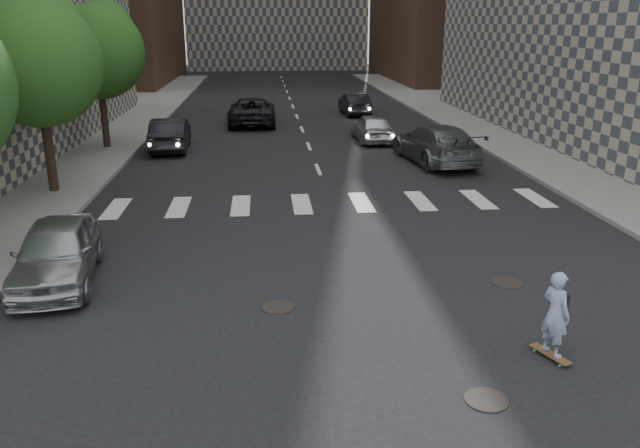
# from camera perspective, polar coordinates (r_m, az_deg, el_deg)

# --- Properties ---
(ground) EXTENTS (160.00, 160.00, 0.00)m
(ground) POSITION_cam_1_polar(r_m,az_deg,el_deg) (12.41, 5.72, -9.62)
(ground) COLOR black
(ground) RESTS_ON ground
(sidewalk_left) EXTENTS (13.00, 80.00, 0.15)m
(sidewalk_left) POSITION_cam_1_polar(r_m,az_deg,el_deg) (33.61, -26.82, 6.38)
(sidewalk_left) COLOR gray
(sidewalk_left) RESTS_ON ground
(sidewalk_right) EXTENTS (13.00, 80.00, 0.15)m
(sidewalk_right) POSITION_cam_1_polar(r_m,az_deg,el_deg) (35.49, 23.09, 7.39)
(sidewalk_right) COLOR gray
(sidewalk_right) RESTS_ON ground
(tree_b) EXTENTS (4.20, 4.20, 6.60)m
(tree_b) POSITION_cam_1_polar(r_m,az_deg,el_deg) (23.10, -24.28, 13.77)
(tree_b) COLOR #382619
(tree_b) RESTS_ON sidewalk_left
(tree_c) EXTENTS (4.20, 4.20, 6.60)m
(tree_c) POSITION_cam_1_polar(r_m,az_deg,el_deg) (30.79, -19.58, 14.98)
(tree_c) COLOR #382619
(tree_c) RESTS_ON sidewalk_left
(manhole_a) EXTENTS (0.70, 0.70, 0.02)m
(manhole_a) POSITION_cam_1_polar(r_m,az_deg,el_deg) (10.63, 14.96, -15.26)
(manhole_a) COLOR black
(manhole_a) RESTS_ON ground
(manhole_b) EXTENTS (0.70, 0.70, 0.02)m
(manhole_b) POSITION_cam_1_polar(r_m,az_deg,el_deg) (13.28, -3.84, -7.58)
(manhole_b) COLOR black
(manhole_b) RESTS_ON ground
(manhole_c) EXTENTS (0.70, 0.70, 0.02)m
(manhole_c) POSITION_cam_1_polar(r_m,az_deg,el_deg) (15.05, 16.75, -5.16)
(manhole_c) COLOR black
(manhole_c) RESTS_ON ground
(skateboarder) EXTENTS (0.57, 0.85, 1.66)m
(skateboarder) POSITION_cam_1_polar(r_m,az_deg,el_deg) (11.76, 20.74, -7.68)
(skateboarder) COLOR brown
(skateboarder) RESTS_ON ground
(silver_sedan) EXTENTS (2.22, 4.38, 1.43)m
(silver_sedan) POSITION_cam_1_polar(r_m,az_deg,el_deg) (15.49, -22.96, -2.40)
(silver_sedan) COLOR #AAABB0
(silver_sedan) RESTS_ON ground
(traffic_car_a) EXTENTS (1.75, 4.60, 1.50)m
(traffic_car_a) POSITION_cam_1_polar(r_m,az_deg,el_deg) (30.18, -13.52, 7.99)
(traffic_car_a) COLOR black
(traffic_car_a) RESTS_ON ground
(traffic_car_b) EXTENTS (2.99, 5.90, 1.64)m
(traffic_car_b) POSITION_cam_1_polar(r_m,az_deg,el_deg) (27.07, 10.52, 7.24)
(traffic_car_b) COLOR #54585C
(traffic_car_b) RESTS_ON ground
(traffic_car_c) EXTENTS (2.66, 5.71, 1.58)m
(traffic_car_c) POSITION_cam_1_polar(r_m,az_deg,el_deg) (37.11, -6.23, 10.24)
(traffic_car_c) COLOR black
(traffic_car_c) RESTS_ON ground
(traffic_car_d) EXTENTS (1.77, 4.14, 1.40)m
(traffic_car_d) POSITION_cam_1_polar(r_m,az_deg,el_deg) (31.67, 4.78, 8.78)
(traffic_car_d) COLOR silver
(traffic_car_d) RESTS_ON ground
(traffic_car_e) EXTENTS (1.68, 4.24, 1.37)m
(traffic_car_e) POSITION_cam_1_polar(r_m,az_deg,el_deg) (41.04, 3.17, 10.90)
(traffic_car_e) COLOR black
(traffic_car_e) RESTS_ON ground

